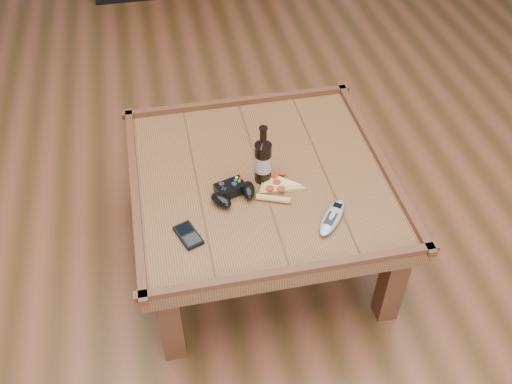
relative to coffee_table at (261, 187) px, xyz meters
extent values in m
plane|color=#452B13|center=(0.00, 0.00, -0.39)|extent=(6.00, 6.00, 0.00)
cube|color=#4E2A16|center=(0.00, 0.00, 0.03)|extent=(1.00, 1.00, 0.06)
cube|color=#442212|center=(-0.42, -0.42, -0.20)|extent=(0.08, 0.08, 0.39)
cube|color=#442212|center=(0.42, -0.42, -0.20)|extent=(0.08, 0.08, 0.39)
cube|color=#442212|center=(-0.42, 0.42, -0.20)|extent=(0.08, 0.08, 0.39)
cube|color=#442212|center=(0.42, 0.42, -0.20)|extent=(0.08, 0.08, 0.39)
cube|color=#442212|center=(0.00, 0.48, 0.07)|extent=(1.03, 0.03, 0.03)
cube|color=#442212|center=(0.00, -0.48, 0.07)|extent=(1.03, 0.03, 0.03)
cube|color=#442212|center=(0.48, 0.00, 0.07)|extent=(0.03, 1.03, 0.03)
cube|color=#442212|center=(-0.48, 0.00, 0.07)|extent=(0.03, 1.03, 0.03)
cylinder|color=black|center=(0.00, -0.02, 0.14)|extent=(0.06, 0.06, 0.17)
cone|color=black|center=(0.00, -0.02, 0.25)|extent=(0.06, 0.06, 0.03)
cylinder|color=black|center=(0.00, -0.02, 0.28)|extent=(0.03, 0.03, 0.06)
cylinder|color=black|center=(0.00, -0.02, 0.31)|extent=(0.03, 0.03, 0.01)
cylinder|color=tan|center=(0.00, -0.02, 0.14)|extent=(0.07, 0.07, 0.07)
cube|color=black|center=(-0.13, -0.07, 0.08)|extent=(0.12, 0.10, 0.04)
ellipsoid|color=black|center=(-0.18, -0.13, 0.08)|extent=(0.10, 0.10, 0.04)
ellipsoid|color=black|center=(-0.07, -0.09, 0.08)|extent=(0.06, 0.10, 0.04)
cylinder|color=black|center=(-0.16, -0.07, 0.11)|extent=(0.02, 0.02, 0.01)
cylinder|color=black|center=(-0.12, -0.08, 0.11)|extent=(0.02, 0.02, 0.01)
cylinder|color=yellow|center=(-0.10, -0.04, 0.11)|extent=(0.01, 0.01, 0.01)
cylinder|color=red|center=(-0.09, -0.05, 0.11)|extent=(0.01, 0.01, 0.01)
cylinder|color=#0C33CC|center=(-0.11, -0.06, 0.11)|extent=(0.01, 0.01, 0.01)
cylinder|color=#0C9919|center=(-0.10, -0.06, 0.11)|extent=(0.01, 0.01, 0.01)
cylinder|color=tan|center=(0.02, -0.14, 0.07)|extent=(0.13, 0.07, 0.02)
cylinder|color=#AE3016|center=(0.01, -0.09, 0.08)|extent=(0.03, 0.03, 0.00)
cylinder|color=#AE3016|center=(0.06, -0.10, 0.08)|extent=(0.03, 0.03, 0.00)
cylinder|color=#AE3016|center=(0.05, -0.07, 0.08)|extent=(0.03, 0.03, 0.00)
cylinder|color=#AE3016|center=(0.05, -0.03, 0.08)|extent=(0.03, 0.03, 0.00)
cylinder|color=#AE3016|center=(0.08, -0.02, 0.08)|extent=(0.03, 0.03, 0.00)
cube|color=black|center=(-0.31, -0.26, 0.07)|extent=(0.10, 0.13, 0.01)
cube|color=black|center=(-0.32, -0.23, 0.07)|extent=(0.06, 0.06, 0.00)
cube|color=black|center=(-0.30, -0.28, 0.07)|extent=(0.07, 0.06, 0.00)
ellipsoid|color=#8F949B|center=(0.20, -0.28, 0.07)|extent=(0.17, 0.19, 0.03)
cube|color=black|center=(0.23, -0.24, 0.08)|extent=(0.04, 0.04, 0.00)
cube|color=black|center=(0.19, -0.30, 0.08)|extent=(0.07, 0.07, 0.00)
camera|label=1|loc=(-0.35, -1.59, 1.57)|focal=40.00mm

